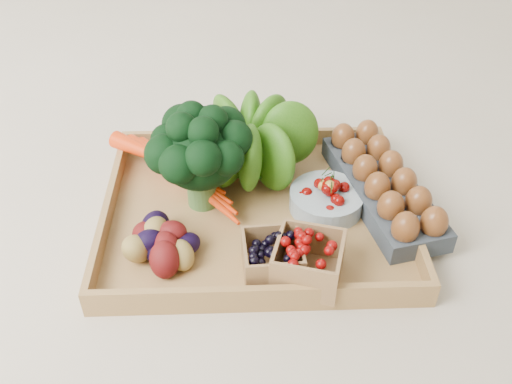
{
  "coord_description": "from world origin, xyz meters",
  "views": [
    {
      "loc": [
        -0.03,
        -0.8,
        0.71
      ],
      "look_at": [
        0.0,
        0.0,
        0.06
      ],
      "focal_mm": 40.0,
      "sensor_mm": 36.0,
      "label": 1
    }
  ],
  "objects_px": {
    "broccoli": "(201,172)",
    "egg_carton": "(382,190)",
    "tray": "(256,214)",
    "cherry_bowl": "(326,200)"
  },
  "relations": [
    {
      "from": "cherry_bowl",
      "to": "tray",
      "type": "bearing_deg",
      "value": -177.83
    },
    {
      "from": "tray",
      "to": "cherry_bowl",
      "type": "relative_size",
      "value": 4.02
    },
    {
      "from": "tray",
      "to": "cherry_bowl",
      "type": "height_order",
      "value": "cherry_bowl"
    },
    {
      "from": "tray",
      "to": "egg_carton",
      "type": "distance_m",
      "value": 0.24
    },
    {
      "from": "cherry_bowl",
      "to": "egg_carton",
      "type": "bearing_deg",
      "value": 12.59
    },
    {
      "from": "egg_carton",
      "to": "tray",
      "type": "bearing_deg",
      "value": 174.13
    },
    {
      "from": "broccoli",
      "to": "egg_carton",
      "type": "xyz_separation_m",
      "value": [
        0.34,
        0.0,
        -0.05
      ]
    },
    {
      "from": "broccoli",
      "to": "cherry_bowl",
      "type": "xyz_separation_m",
      "value": [
        0.23,
        -0.02,
        -0.05
      ]
    },
    {
      "from": "tray",
      "to": "egg_carton",
      "type": "xyz_separation_m",
      "value": [
        0.24,
        0.03,
        0.03
      ]
    },
    {
      "from": "tray",
      "to": "cherry_bowl",
      "type": "distance_m",
      "value": 0.13
    }
  ]
}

